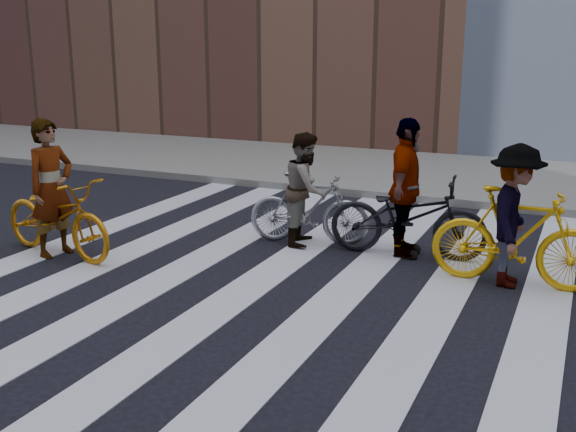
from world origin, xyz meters
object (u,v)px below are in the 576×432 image
Objects in this scene: bike_yellow_left at (57,217)px; bike_silver_mid at (309,208)px; rider_mid at (306,189)px; bike_yellow_right at (517,238)px; rider_left at (52,188)px; bike_dark_rear at (408,216)px; rider_right at (514,216)px; rider_rear at (405,188)px.

bike_yellow_left is 3.53m from bike_silver_mid.
bike_silver_mid is 0.29m from rider_mid.
rider_left reaches higher than bike_yellow_right.
bike_dark_rear is 1.59m from rider_right.
rider_mid is (2.94, 1.95, -0.13)m from rider_left.
bike_dark_rear is at bearing -95.73° from rider_rear.
bike_silver_mid is (2.94, 1.95, -0.02)m from bike_yellow_left.
rider_right is at bearing -112.82° from rider_mid.
bike_yellow_left is 1.11× the size of rider_left.
bike_yellow_right is at bearing -112.63° from rider_mid.
rider_mid is at bearing 84.52° from bike_dark_rear.
rider_left reaches higher than bike_yellow_left.
rider_right is at bearing -118.56° from bike_dark_rear.
bike_silver_mid is 0.88× the size of bike_yellow_right.
bike_yellow_right is 1.23× the size of rider_mid.
bike_silver_mid is 3.01m from bike_yellow_right.
bike_yellow_left is 1.10× the size of rider_rear.
bike_dark_rear is at bearing 66.89° from bike_yellow_right.
rider_left is at bearing 108.02° from bike_dark_rear.
bike_dark_rear is (-1.49, 0.61, -0.04)m from bike_yellow_right.
rider_rear is at bearing -56.05° from rider_left.
rider_rear is (1.46, 0.01, 0.14)m from rider_mid.
rider_right is (2.90, -0.60, 0.33)m from bike_silver_mid.
rider_right is (2.95, -0.60, 0.05)m from rider_mid.
bike_yellow_right reaches higher than bike_dark_rear.
bike_yellow_left is 0.98× the size of bike_dark_rear.
bike_silver_mid is 0.82× the size of bike_dark_rear.
bike_yellow_right is at bearing -67.12° from bike_yellow_left.
rider_rear is (-0.05, 0.00, 0.39)m from bike_dark_rear.
bike_yellow_left reaches higher than bike_silver_mid.
bike_yellow_right is 6.10m from rider_left.
bike_dark_rear is at bearing -101.07° from bike_silver_mid.
rider_right is (5.89, 1.35, -0.08)m from rider_left.
bike_dark_rear is at bearing -101.07° from rider_mid.
rider_left is at bearing 101.94° from rider_right.
bike_yellow_left is 6.05m from bike_yellow_right.
bike_dark_rear is 4.88m from rider_left.
bike_yellow_left is at bearing 112.70° from rider_mid.
bike_silver_mid is 3.60m from rider_left.
bike_silver_mid is at bearing 77.34° from rider_right.
bike_silver_mid is at bearing 84.52° from bike_dark_rear.
rider_left is at bearing 101.84° from bike_yellow_right.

